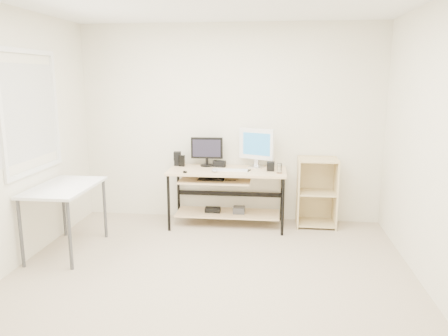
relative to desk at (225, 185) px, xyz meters
name	(u,v)px	position (x,y,z in m)	size (l,w,h in m)	color
room	(193,145)	(-0.11, -1.62, 0.78)	(4.01, 4.01, 2.62)	#BBA990
desk	(225,185)	(0.00, 0.00, 0.00)	(1.50, 0.65, 0.75)	beige
side_table	(64,193)	(-1.65, -1.06, 0.13)	(0.60, 1.00, 0.75)	white
shelf_unit	(316,191)	(1.18, 0.16, -0.09)	(0.50, 0.40, 0.90)	beige
black_monitor	(207,150)	(-0.27, 0.19, 0.43)	(0.42, 0.17, 0.38)	black
white_imac	(257,145)	(0.39, 0.19, 0.51)	(0.46, 0.23, 0.51)	silver
keyboard	(230,170)	(0.07, -0.07, 0.22)	(0.45, 0.13, 0.02)	white
mouse	(214,170)	(-0.12, -0.16, 0.23)	(0.07, 0.12, 0.04)	#AFAFB4
center_speaker	(219,164)	(-0.10, 0.16, 0.25)	(0.16, 0.07, 0.08)	black
speaker_left	(177,158)	(-0.67, 0.19, 0.31)	(0.10, 0.10, 0.19)	black
speaker_right	(271,166)	(0.58, -0.01, 0.27)	(0.10, 0.10, 0.11)	black
audio_controller	(182,161)	(-0.60, 0.14, 0.29)	(0.08, 0.05, 0.15)	black
volume_puck	(185,172)	(-0.47, -0.26, 0.22)	(0.05, 0.05, 0.02)	black
smartphone	(247,171)	(0.28, -0.06, 0.22)	(0.07, 0.12, 0.01)	black
coaster	(279,173)	(0.69, -0.14, 0.21)	(0.08, 0.08, 0.01)	#A36F49
drinking_glass	(279,168)	(0.69, -0.14, 0.28)	(0.06, 0.06, 0.12)	white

